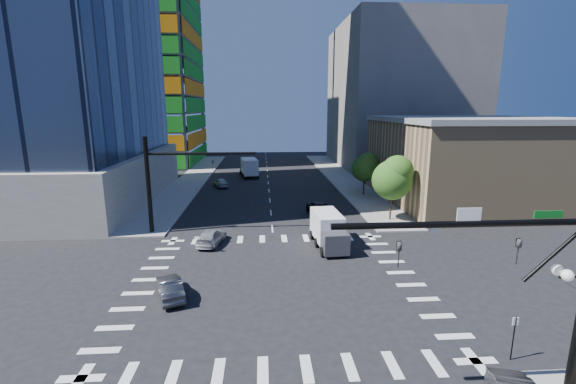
{
  "coord_description": "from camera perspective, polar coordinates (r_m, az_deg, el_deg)",
  "views": [
    {
      "loc": [
        -0.88,
        -24.35,
        11.63
      ],
      "look_at": [
        1.28,
        8.0,
        4.57
      ],
      "focal_mm": 24.0,
      "sensor_mm": 36.0,
      "label": 1
    }
  ],
  "objects": [
    {
      "name": "car_sb_cross",
      "position": [
        25.93,
        -17.12,
        -13.37
      ],
      "size": [
        2.64,
        4.11,
        1.28
      ],
      "primitive_type": "imported",
      "rotation": [
        0.0,
        0.0,
        3.5
      ],
      "color": "#424246",
      "rests_on": "ground"
    },
    {
      "name": "box_truck_near",
      "position": [
        33.02,
        6.12,
        -6.09
      ],
      "size": [
        2.67,
        5.55,
        2.84
      ],
      "rotation": [
        0.0,
        0.0,
        0.07
      ],
      "color": "black",
      "rests_on": "ground"
    },
    {
      "name": "road_markings",
      "position": [
        27.0,
        -1.63,
        -13.22
      ],
      "size": [
        20.0,
        20.0,
        0.01
      ],
      "primitive_type": "cube",
      "color": "silver",
      "rests_on": "ground"
    },
    {
      "name": "bg_building_ne",
      "position": [
        84.14,
        15.97,
        13.45
      ],
      "size": [
        24.0,
        30.0,
        28.0
      ],
      "primitive_type": "cube",
      "color": "#68635E",
      "rests_on": "ground"
    },
    {
      "name": "signal_mast_nw",
      "position": [
        37.49,
        -17.86,
        2.27
      ],
      "size": [
        10.2,
        0.4,
        9.0
      ],
      "color": "black",
      "rests_on": "sidewalk_nw"
    },
    {
      "name": "car_nb_far",
      "position": [
        42.5,
        4.87,
        -2.64
      ],
      "size": [
        2.82,
        5.33,
        1.43
      ],
      "primitive_type": "imported",
      "rotation": [
        0.0,
        0.0,
        0.09
      ],
      "color": "black",
      "rests_on": "ground"
    },
    {
      "name": "box_truck_far",
      "position": [
        67.41,
        -5.84,
        3.52
      ],
      "size": [
        3.58,
        6.47,
        3.22
      ],
      "rotation": [
        0.0,
        0.0,
        3.31
      ],
      "color": "black",
      "rests_on": "ground"
    },
    {
      "name": "car_sb_mid",
      "position": [
        58.82,
        -9.97,
        1.37
      ],
      "size": [
        2.98,
        4.31,
        1.36
      ],
      "primitive_type": "imported",
      "rotation": [
        0.0,
        0.0,
        3.52
      ],
      "color": "#999AA0",
      "rests_on": "ground"
    },
    {
      "name": "sidewalk_ne",
      "position": [
        66.73,
        7.8,
        2.2
      ],
      "size": [
        5.0,
        60.0,
        0.15
      ],
      "primitive_type": "cube",
      "color": "#98948F",
      "rests_on": "ground"
    },
    {
      "name": "commercial_building",
      "position": [
        53.46,
        25.23,
        4.33
      ],
      "size": [
        20.5,
        22.5,
        10.6
      ],
      "color": "tan",
      "rests_on": "ground"
    },
    {
      "name": "car_sb_near",
      "position": [
        34.57,
        -11.31,
        -6.51
      ],
      "size": [
        2.59,
        4.64,
        1.27
      ],
      "primitive_type": "imported",
      "rotation": [
        0.0,
        0.0,
        2.95
      ],
      "color": "silver",
      "rests_on": "ground"
    },
    {
      "name": "signal_mast_se",
      "position": [
        18.46,
        35.82,
        -11.18
      ],
      "size": [
        10.51,
        2.48,
        9.0
      ],
      "color": "black",
      "rests_on": "sidewalk_se"
    },
    {
      "name": "tree_south",
      "position": [
        41.16,
        15.4,
        2.13
      ],
      "size": [
        4.16,
        4.16,
        6.82
      ],
      "color": "#382316",
      "rests_on": "sidewalk_ne"
    },
    {
      "name": "sidewalk_nw",
      "position": [
        66.4,
        -13.86,
        1.91
      ],
      "size": [
        5.0,
        60.0,
        0.15
      ],
      "primitive_type": "cube",
      "color": "#98948F",
      "rests_on": "ground"
    },
    {
      "name": "construction_building",
      "position": [
        91.19,
        -22.05,
        19.63
      ],
      "size": [
        25.16,
        34.5,
        70.6
      ],
      "color": "slate",
      "rests_on": "ground"
    },
    {
      "name": "no_parking_sign",
      "position": [
        21.79,
        30.47,
        -17.6
      ],
      "size": [
        0.3,
        0.06,
        2.2
      ],
      "color": "black",
      "rests_on": "ground"
    },
    {
      "name": "tree_north",
      "position": [
        52.67,
        11.44,
        3.7
      ],
      "size": [
        3.54,
        3.52,
        5.78
      ],
      "color": "#382316",
      "rests_on": "sidewalk_ne"
    },
    {
      "name": "ground",
      "position": [
        27.0,
        -1.63,
        -13.23
      ],
      "size": [
        160.0,
        160.0,
        0.0
      ],
      "primitive_type": "plane",
      "color": "black",
      "rests_on": "ground"
    }
  ]
}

